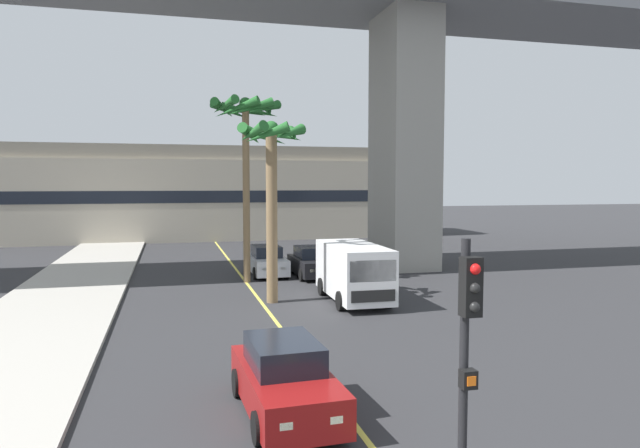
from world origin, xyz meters
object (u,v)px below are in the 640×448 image
Objects in this scene: car_queue_front at (267,262)px; delivery_van at (353,271)px; traffic_light_median_near at (467,354)px; car_queue_second at (285,380)px; car_queue_third at (311,263)px; palm_tree_near_median at (272,164)px; palm_tree_mid_median at (245,126)px.

car_queue_front is 0.78× the size of delivery_van.
car_queue_second is at bearing 104.71° from traffic_light_median_near.
palm_tree_near_median is (-3.08, -5.90, 4.93)m from car_queue_third.
car_queue_front is 0.46× the size of palm_tree_mid_median.
traffic_light_median_near reaches higher than delivery_van.
car_queue_front and car_queue_third have the same top height.
car_queue_third is (2.16, -1.07, 0.00)m from car_queue_front.
delivery_van is 0.72× the size of palm_tree_near_median.
palm_tree_mid_median is (-1.35, -1.94, 6.93)m from car_queue_front.
delivery_van is at bearing 64.81° from car_queue_second.
palm_tree_near_median is 0.82× the size of palm_tree_mid_median.
delivery_van is at bearing -88.40° from car_queue_third.
delivery_van is at bearing 77.12° from traffic_light_median_near.
delivery_van is 0.59× the size of palm_tree_mid_median.
car_queue_second is 0.79× the size of delivery_van.
palm_tree_mid_median is at bearing 122.87° from delivery_van.
car_queue_second is at bearing -98.19° from car_queue_front.
car_queue_front is 0.98× the size of traffic_light_median_near.
palm_tree_near_median is (-3.27, 0.69, 4.36)m from delivery_van.
delivery_van is (4.97, 10.57, 0.57)m from car_queue_second.
palm_tree_near_median reaches higher than traffic_light_median_near.
car_queue_second is at bearing -94.48° from palm_tree_mid_median.
traffic_light_median_near reaches higher than car_queue_second.
traffic_light_median_near is (1.36, -5.20, 1.99)m from car_queue_second.
car_queue_second is 17.81m from car_queue_third.
car_queue_second is at bearing -115.19° from delivery_van.
car_queue_front is at bearing 153.62° from car_queue_third.
delivery_van reaches higher than car_queue_third.
palm_tree_mid_median reaches higher than delivery_van.
palm_tree_near_median reaches higher than car_queue_second.
car_queue_second is 0.99× the size of traffic_light_median_near.
car_queue_second is 5.73m from traffic_light_median_near.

